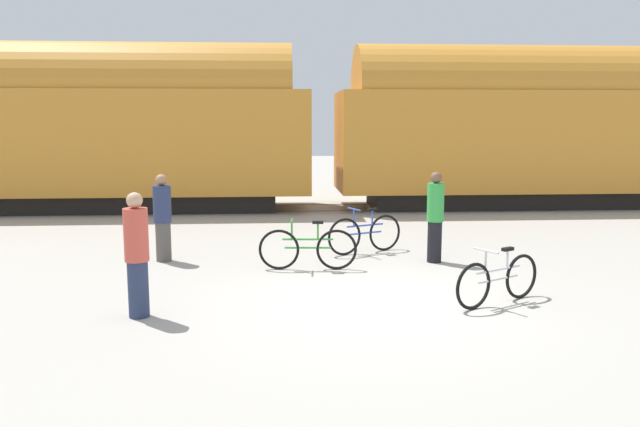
% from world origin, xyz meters
% --- Properties ---
extents(ground_plane, '(80.00, 80.00, 0.00)m').
position_xyz_m(ground_plane, '(0.00, 0.00, 0.00)').
color(ground_plane, '#A8A399').
extents(freight_train, '(27.59, 3.03, 5.05)m').
position_xyz_m(freight_train, '(-0.00, 10.34, 2.63)').
color(freight_train, black).
rests_on(freight_train, ground_plane).
extents(rail_near, '(39.59, 0.07, 0.01)m').
position_xyz_m(rail_near, '(0.00, 9.62, 0.01)').
color(rail_near, '#4C4238').
rests_on(rail_near, ground_plane).
extents(rail_far, '(39.59, 0.07, 0.01)m').
position_xyz_m(rail_far, '(0.00, 11.06, 0.01)').
color(rail_far, '#4C4238').
rests_on(rail_far, ground_plane).
extents(bicycle_silver, '(1.55, 0.91, 0.86)m').
position_xyz_m(bicycle_silver, '(1.82, -0.27, 0.37)').
color(bicycle_silver, black).
rests_on(bicycle_silver, ground_plane).
extents(bicycle_green, '(1.81, 0.46, 0.93)m').
position_xyz_m(bicycle_green, '(-0.91, 2.10, 0.40)').
color(bicycle_green, black).
rests_on(bicycle_green, ground_plane).
extents(bicycle_blue, '(1.62, 0.77, 0.96)m').
position_xyz_m(bicycle_blue, '(0.35, 3.48, 0.40)').
color(bicycle_blue, black).
rests_on(bicycle_blue, ground_plane).
extents(person_in_green, '(0.32, 0.32, 1.76)m').
position_xyz_m(person_in_green, '(1.58, 2.56, 0.89)').
color(person_in_green, black).
rests_on(person_in_green, ground_plane).
extents(person_in_red, '(0.33, 0.33, 1.75)m').
position_xyz_m(person_in_red, '(-3.40, -0.54, 0.88)').
color(person_in_red, '#283351').
rests_on(person_in_red, ground_plane).
extents(person_in_navy, '(0.35, 0.35, 1.70)m').
position_xyz_m(person_in_navy, '(-3.68, 3.01, 0.85)').
color(person_in_navy, '#514C47').
rests_on(person_in_navy, ground_plane).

